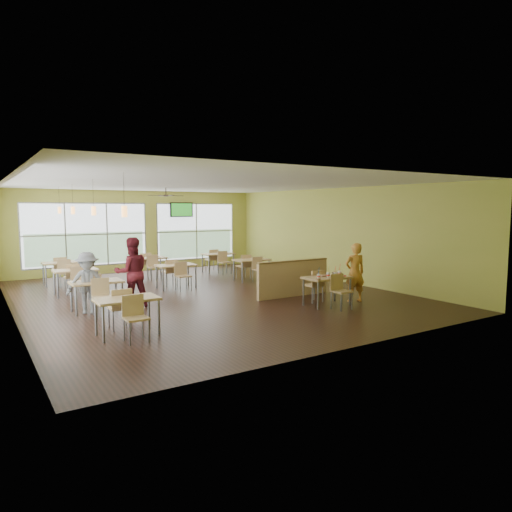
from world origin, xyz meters
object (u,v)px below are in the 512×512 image
object	(u,v)px
food_basket	(336,273)
man_plaid	(355,272)
main_table	(327,281)
half_wall_divider	(293,278)

from	to	relation	value
food_basket	man_plaid	bearing A→B (deg)	-20.02
food_basket	main_table	bearing A→B (deg)	-162.42
half_wall_divider	food_basket	bearing A→B (deg)	-70.86
man_plaid	food_basket	world-z (taller)	man_plaid
main_table	food_basket	distance (m)	0.50
man_plaid	half_wall_divider	bearing A→B (deg)	-41.79
half_wall_divider	man_plaid	world-z (taller)	man_plaid
half_wall_divider	main_table	bearing A→B (deg)	-90.00
half_wall_divider	man_plaid	bearing A→B (deg)	-57.49
half_wall_divider	food_basket	size ratio (longest dim) A/B	8.91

